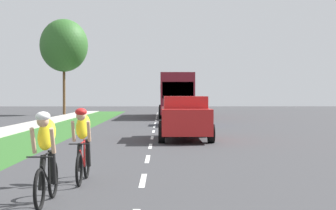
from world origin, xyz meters
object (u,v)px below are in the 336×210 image
(bus_maroon, at_px, (176,93))
(street_tree_far, at_px, (64,46))
(cyclist_lead, at_px, (46,157))
(sedan_blue, at_px, (186,113))
(suv_red, at_px, (185,117))
(cyclist_trailing, at_px, (83,144))

(bus_maroon, height_order, street_tree_far, street_tree_far)
(cyclist_lead, xyz_separation_m, street_tree_far, (-6.89, 38.53, 5.50))
(sedan_blue, relative_size, bus_maroon, 0.37)
(cyclist_lead, height_order, suv_red, suv_red)
(sedan_blue, bearing_deg, cyclist_trailing, -98.77)
(cyclist_lead, distance_m, street_tree_far, 39.52)
(cyclist_lead, bearing_deg, sedan_blue, 81.35)
(suv_red, xyz_separation_m, bus_maroon, (0.22, 21.75, 1.03))
(cyclist_trailing, height_order, sedan_blue, cyclist_trailing)
(suv_red, relative_size, sedan_blue, 1.09)
(cyclist_lead, bearing_deg, cyclist_trailing, 82.45)
(cyclist_trailing, height_order, bus_maroon, bus_maroon)
(cyclist_lead, bearing_deg, suv_red, 76.99)
(sedan_blue, xyz_separation_m, bus_maroon, (-0.33, 11.59, 1.21))
(bus_maroon, xyz_separation_m, street_tree_far, (-10.02, 4.20, 4.33))
(cyclist_lead, height_order, street_tree_far, street_tree_far)
(sedan_blue, distance_m, street_tree_far, 19.68)
(cyclist_trailing, xyz_separation_m, bus_maroon, (2.84, 32.15, 1.17))
(cyclist_trailing, height_order, street_tree_far, street_tree_far)
(sedan_blue, height_order, bus_maroon, bus_maroon)
(cyclist_trailing, bearing_deg, bus_maroon, 84.95)
(street_tree_far, bearing_deg, sedan_blue, -56.75)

